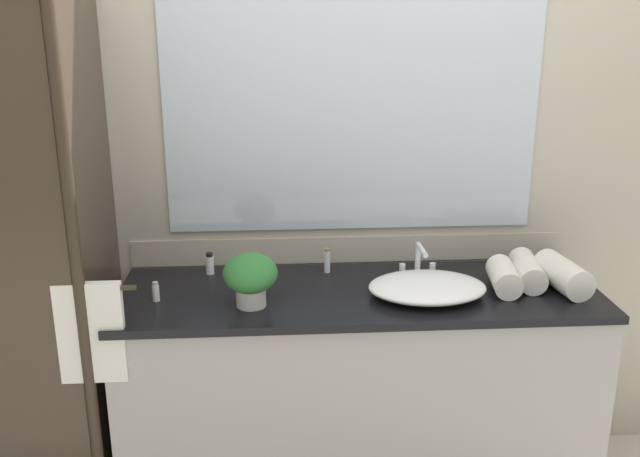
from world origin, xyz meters
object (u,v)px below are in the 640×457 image
Objects in this scene: faucet at (418,266)px; rolled_towel_near_edge at (563,275)px; amenity_bottle_shampoo at (210,264)px; amenity_bottle_body_wash at (156,292)px; rolled_towel_far_edge at (504,277)px; rolled_towel_middle at (527,271)px; potted_plant at (250,276)px; sink_basin at (427,287)px; amenity_bottle_conditioner at (327,261)px.

rolled_towel_near_edge is at bearing -15.81° from faucet.
amenity_bottle_shampoo is at bearing 172.53° from faucet.
amenity_bottle_body_wash is 1.29m from rolled_towel_far_edge.
amenity_bottle_body_wash is 1.40m from rolled_towel_middle.
potted_plant is 0.95m from rolled_towel_far_edge.
faucet reaches higher than amenity_bottle_body_wash.
potted_plant is 0.37m from amenity_bottle_shampoo.
amenity_bottle_body_wash reaches higher than sink_basin.
potted_plant is at bearing -172.39° from rolled_towel_middle.
rolled_towel_middle is (0.76, -0.17, 0.00)m from amenity_bottle_conditioner.
rolled_towel_middle reaches higher than amenity_bottle_conditioner.
potted_plant is at bearing -161.34° from faucet.
amenity_bottle_shampoo is at bearing 117.84° from potted_plant.
amenity_bottle_conditioner is 0.78m from rolled_towel_middle.
rolled_towel_near_edge is 0.22m from rolled_towel_far_edge.
faucet is (-0.00, 0.17, 0.02)m from sink_basin.
amenity_bottle_shampoo is at bearing 169.24° from rolled_towel_near_edge.
rolled_towel_far_edge is (1.11, -0.24, 0.01)m from amenity_bottle_shampoo.
amenity_bottle_body_wash is 0.28× the size of rolled_towel_middle.
rolled_towel_far_edge is (0.30, -0.14, 0.00)m from faucet.
amenity_bottle_conditioner reaches higher than amenity_bottle_shampoo.
sink_basin is 2.24× the size of potted_plant.
sink_basin is 0.52m from rolled_towel_near_edge.
faucet is 1.93× the size of amenity_bottle_shampoo.
amenity_bottle_body_wash is 0.82× the size of amenity_bottle_shampoo.
amenity_bottle_body_wash is at bearing -159.17° from amenity_bottle_conditioner.
potted_plant is 1.92× the size of amenity_bottle_conditioner.
amenity_bottle_shampoo is at bearing 171.45° from rolled_towel_middle.
rolled_towel_far_edge is (0.65, -0.23, 0.00)m from amenity_bottle_conditioner.
potted_plant is 0.43m from amenity_bottle_conditioner.
rolled_towel_near_edge reaches higher than amenity_bottle_body_wash.
rolled_towel_near_edge is (1.51, 0.00, 0.03)m from amenity_bottle_body_wash.
faucet is 0.88× the size of potted_plant.
amenity_bottle_body_wash is 0.28× the size of rolled_towel_near_edge.
rolled_towel_near_edge reaches higher than rolled_towel_far_edge.
potted_plant is at bearing -133.55° from amenity_bottle_conditioner.
rolled_towel_middle reaches higher than amenity_bottle_shampoo.
potted_plant reaches higher than rolled_towel_middle.
rolled_towel_middle is at bearing 7.61° from potted_plant.
faucet is 2.34× the size of amenity_bottle_body_wash.
rolled_towel_near_edge is at bearing -10.76° from amenity_bottle_shampoo.
rolled_towel_middle is 1.18× the size of rolled_towel_far_edge.
amenity_bottle_shampoo is at bearing 178.30° from amenity_bottle_conditioner.
sink_basin is at bearing -37.12° from amenity_bottle_conditioner.
rolled_towel_near_edge reaches higher than amenity_bottle_conditioner.
amenity_bottle_shampoo is 0.34× the size of rolled_towel_near_edge.
amenity_bottle_conditioner is at bearing 164.54° from rolled_towel_near_edge.
amenity_bottle_conditioner is (-0.35, 0.26, 0.01)m from sink_basin.
amenity_bottle_conditioner is 0.47× the size of rolled_towel_far_edge.
amenity_bottle_body_wash is at bearing -171.35° from faucet.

